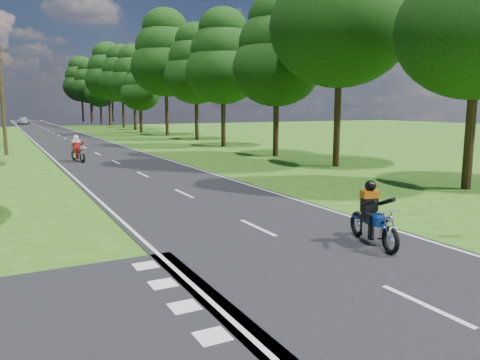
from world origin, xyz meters
TOP-DOWN VIEW (x-y plane):
  - ground at (0.00, 0.00)m, footprint 160.00×160.00m
  - main_road at (0.00, 50.00)m, footprint 7.00×140.00m
  - road_markings at (-0.14, 48.13)m, footprint 7.40×140.00m
  - treeline at (1.43, 60.06)m, footprint 40.00×115.35m
  - telegraph_pole at (-6.00, 28.00)m, footprint 1.20×0.26m
  - rider_near_blue at (1.79, -0.77)m, footprint 1.08×2.04m
  - rider_far_red at (-2.05, 21.38)m, footprint 1.00×2.09m
  - distant_car at (-1.74, 90.11)m, footprint 2.74×4.62m

SIDE VIEW (x-z plane):
  - ground at x=0.00m, z-range 0.00..0.00m
  - main_road at x=0.00m, z-range 0.00..0.02m
  - road_markings at x=-0.14m, z-range 0.02..0.03m
  - distant_car at x=-1.74m, z-range 0.02..1.49m
  - rider_near_blue at x=1.79m, z-range 0.02..1.64m
  - rider_far_red at x=-2.05m, z-range 0.02..1.69m
  - telegraph_pole at x=-6.00m, z-range 0.07..8.07m
  - treeline at x=1.43m, z-range 0.86..15.65m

